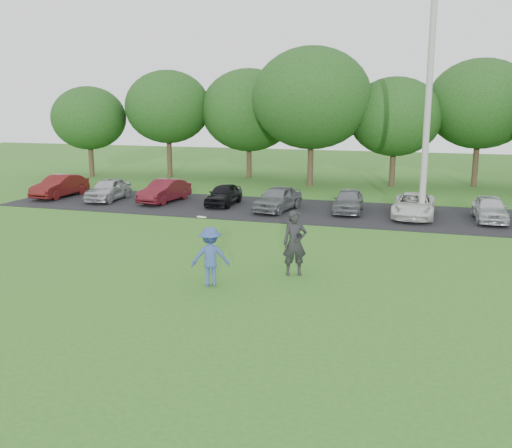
# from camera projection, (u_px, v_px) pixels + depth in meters

# --- Properties ---
(ground) EXTENTS (100.00, 100.00, 0.00)m
(ground) POSITION_uv_depth(u_px,v_px,m) (218.00, 295.00, 15.70)
(ground) COLOR #33691E
(ground) RESTS_ON ground
(parking_lot) EXTENTS (32.00, 6.50, 0.03)m
(parking_lot) POSITION_uv_depth(u_px,v_px,m) (314.00, 211.00, 27.84)
(parking_lot) COLOR black
(parking_lot) RESTS_ON ground
(utility_pole) EXTENTS (0.28, 0.28, 10.42)m
(utility_pole) POSITION_uv_depth(u_px,v_px,m) (428.00, 103.00, 24.66)
(utility_pole) COLOR #9D9E99
(utility_pole) RESTS_ON ground
(frisbee_player) EXTENTS (1.28, 1.03, 2.11)m
(frisbee_player) POSITION_uv_depth(u_px,v_px,m) (210.00, 257.00, 16.38)
(frisbee_player) COLOR #314A8B
(frisbee_player) RESTS_ON ground
(camera_bystander) EXTENTS (0.86, 0.73, 2.01)m
(camera_bystander) POSITION_uv_depth(u_px,v_px,m) (295.00, 243.00, 17.36)
(camera_bystander) COLOR black
(camera_bystander) RESTS_ON ground
(parked_cars) EXTENTS (30.65, 4.75, 1.23)m
(parked_cars) POSITION_uv_depth(u_px,v_px,m) (344.00, 201.00, 27.32)
(parked_cars) COLOR #541212
(parked_cars) RESTS_ON parking_lot
(tree_row) EXTENTS (42.39, 9.85, 8.64)m
(tree_row) POSITION_uv_depth(u_px,v_px,m) (371.00, 108.00, 35.50)
(tree_row) COLOR #38281C
(tree_row) RESTS_ON ground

